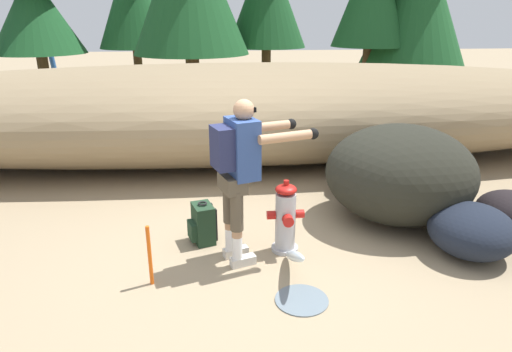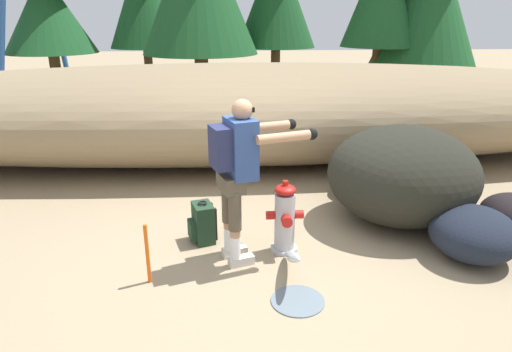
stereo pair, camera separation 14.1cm
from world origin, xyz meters
name	(u,v)px [view 1 (the left image)]	position (x,y,z in m)	size (l,w,h in m)	color
ground_plane	(260,252)	(0.00, 0.00, -0.02)	(56.00, 56.00, 0.04)	#998466
dirt_embankment	(238,113)	(0.00, 3.29, 0.82)	(16.65, 3.20, 1.63)	#897556
fire_hydrant	(285,219)	(0.27, -0.03, 0.37)	(0.39, 0.34, 0.80)	#B2B2B7
hydrant_water_jet	(296,266)	(0.27, -0.65, 0.17)	(0.48, 1.02, 0.47)	silver
utility_worker	(241,163)	(-0.20, -0.18, 1.05)	(1.04, 0.69, 1.66)	beige
spare_backpack	(203,224)	(-0.60, 0.26, 0.22)	(0.34, 0.34, 0.47)	#1E3823
boulder_large	(400,174)	(1.76, 0.61, 0.59)	(1.77, 1.63, 1.18)	black
boulder_mid	(471,230)	(2.19, -0.30, 0.27)	(0.92, 0.88, 0.54)	black
boulder_small	(512,213)	(2.92, 0.09, 0.25)	(0.81, 0.74, 0.50)	black
boulder_outlier	(355,180)	(1.50, 1.45, 0.22)	(0.67, 0.63, 0.43)	black
survey_stake	(150,256)	(-1.08, -0.53, 0.30)	(0.04, 0.04, 0.60)	#E55914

